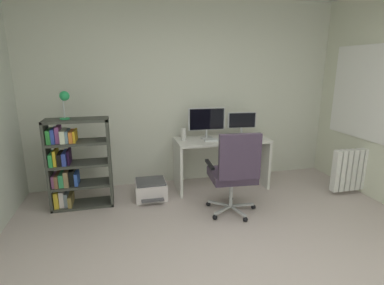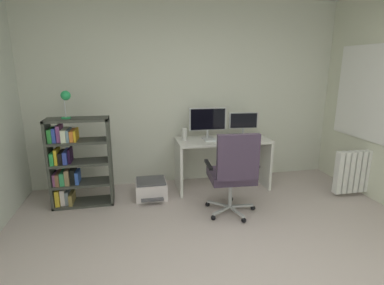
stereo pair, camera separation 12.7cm
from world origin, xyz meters
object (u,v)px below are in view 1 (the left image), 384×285
at_px(keyboard, 216,140).
at_px(printer, 151,189).
at_px(radiator, 357,169).
at_px(monitor_main, 207,120).
at_px(desk, 221,152).
at_px(desktop_speaker, 184,134).
at_px(bookshelf, 73,165).
at_px(office_chair, 234,170).
at_px(monitor_secondary, 242,122).
at_px(computer_mouse, 233,139).
at_px(desk_lamp, 64,99).

xyz_separation_m(keyboard, printer, (-0.94, -0.07, -0.63)).
relative_size(keyboard, radiator, 0.45).
xyz_separation_m(monitor_main, keyboard, (0.10, -0.16, -0.25)).
xyz_separation_m(desk, printer, (-1.05, -0.14, -0.41)).
height_order(desktop_speaker, bookshelf, bookshelf).
height_order(office_chair, bookshelf, bookshelf).
bearing_deg(radiator, office_chair, -173.57).
bearing_deg(office_chair, bookshelf, 159.54).
bearing_deg(office_chair, desktop_speaker, 114.78).
height_order(monitor_secondary, printer, monitor_secondary).
distance_m(monitor_main, desktop_speaker, 0.39).
bearing_deg(bookshelf, monitor_main, 7.98).
distance_m(monitor_secondary, computer_mouse, 0.34).
distance_m(keyboard, printer, 1.13).
bearing_deg(monitor_main, office_chair, -85.82).
height_order(bookshelf, radiator, bookshelf).
height_order(desk, bookshelf, bookshelf).
relative_size(monitor_secondary, bookshelf, 0.37).
bearing_deg(bookshelf, computer_mouse, 1.94).
distance_m(monitor_main, computer_mouse, 0.45).
height_order(desk, monitor_secondary, monitor_secondary).
bearing_deg(desk, desktop_speaker, 176.17).
bearing_deg(desk_lamp, keyboard, 2.77).
bearing_deg(computer_mouse, office_chair, -116.68).
xyz_separation_m(monitor_main, bookshelf, (-1.80, -0.25, -0.44)).
xyz_separation_m(desk, desktop_speaker, (-0.55, 0.04, 0.29)).
xyz_separation_m(desk_lamp, printer, (0.97, 0.02, -1.25)).
xyz_separation_m(monitor_secondary, desk_lamp, (-2.36, -0.25, 0.42)).
bearing_deg(bookshelf, keyboard, 2.79).
xyz_separation_m(desk, keyboard, (-0.11, -0.08, 0.21)).
xyz_separation_m(monitor_main, desktop_speaker, (-0.35, -0.05, -0.18)).
bearing_deg(monitor_secondary, keyboard, -160.05).
xyz_separation_m(desk, monitor_main, (-0.20, 0.08, 0.47)).
bearing_deg(desktop_speaker, bookshelf, -171.98).
xyz_separation_m(office_chair, desk_lamp, (-1.89, 0.70, 0.80)).
bearing_deg(printer, bookshelf, -178.59).
xyz_separation_m(office_chair, printer, (-0.91, 0.72, -0.45)).
bearing_deg(printer, monitor_main, 15.14).
bearing_deg(desktop_speaker, radiator, -16.37).
xyz_separation_m(desk_lamp, radiator, (3.80, -0.48, -1.02)).
bearing_deg(monitor_main, bookshelf, -172.02).
relative_size(computer_mouse, desktop_speaker, 0.59).
bearing_deg(desk, keyboard, -144.87).
bearing_deg(desk_lamp, office_chair, -20.26).
distance_m(monitor_main, monitor_secondary, 0.54).
relative_size(desk, computer_mouse, 13.24).
relative_size(desktop_speaker, radiator, 0.22).
bearing_deg(desktop_speaker, monitor_main, 7.81).
relative_size(desk, keyboard, 3.90).
xyz_separation_m(bookshelf, desk_lamp, (-0.02, -0.00, 0.82)).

